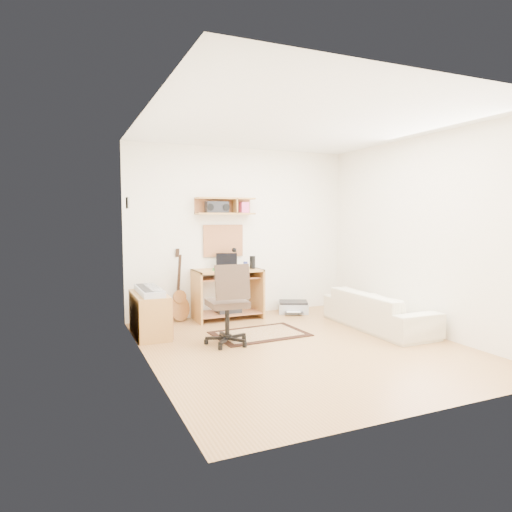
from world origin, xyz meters
name	(u,v)px	position (x,y,z in m)	size (l,w,h in m)	color
floor	(303,346)	(0.00, 0.00, -0.01)	(3.60, 4.00, 0.01)	#B2804A
ceiling	(305,123)	(0.00, 0.00, 2.60)	(3.60, 4.00, 0.01)	white
back_wall	(241,232)	(0.00, 2.00, 1.30)	(3.60, 0.01, 2.60)	white
left_wall	(147,240)	(-1.80, 0.00, 1.30)	(0.01, 4.00, 2.60)	white
right_wall	(422,235)	(1.80, 0.00, 1.30)	(0.01, 4.00, 2.60)	white
wall_shelf	(225,206)	(-0.30, 1.88, 1.70)	(0.90, 0.25, 0.26)	#BE8643
cork_board	(223,241)	(-0.30, 1.98, 1.17)	(0.64, 0.03, 0.49)	#AE7C57
wall_photo	(127,203)	(-1.79, 1.50, 1.72)	(0.02, 0.20, 0.15)	#4C8CBF
desk	(228,294)	(-0.32, 1.73, 0.38)	(1.00, 0.55, 0.75)	#BE8643
laptop	(227,262)	(-0.34, 1.71, 0.87)	(0.32, 0.32, 0.24)	silver
speaker	(252,262)	(0.06, 1.68, 0.85)	(0.09, 0.09, 0.19)	black
desk_lamp	(236,258)	(-0.13, 1.87, 0.91)	(0.10, 0.10, 0.31)	black
pencil_cup	(245,265)	(0.01, 1.83, 0.80)	(0.07, 0.07, 0.10)	#34429C
boombox	(217,207)	(-0.44, 1.87, 1.68)	(0.33, 0.15, 0.17)	black
rug	(260,334)	(-0.25, 0.69, 0.01)	(1.18, 0.79, 0.02)	tan
task_chair	(227,303)	(-0.80, 0.44, 0.50)	(0.51, 0.51, 1.00)	#392C22
cabinet	(150,314)	(-1.58, 1.23, 0.28)	(0.40, 0.90, 0.55)	#BE8643
music_keyboard	(149,290)	(-1.58, 1.23, 0.59)	(0.26, 0.85, 0.07)	#B2B5BA
guitar	(180,285)	(-1.02, 1.86, 0.54)	(0.29, 0.18, 1.08)	#A36632
waste_basket	(163,323)	(-1.42, 1.20, 0.16)	(0.26, 0.26, 0.31)	white
printer	(293,307)	(0.79, 1.70, 0.08)	(0.46, 0.36, 0.17)	#A5A8AA
sofa	(379,304)	(1.38, 0.33, 0.34)	(1.74, 0.51, 0.68)	beige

